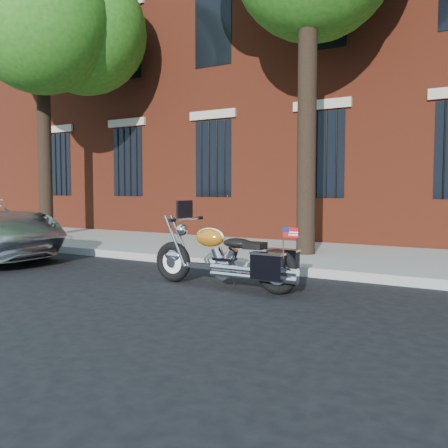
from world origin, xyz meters
The scene contains 6 objects.
ground centered at (0.00, 0.00, 0.00)m, with size 120.00×120.00×0.00m, color black.
curb centered at (0.00, 1.38, 0.07)m, with size 40.00×0.16×0.15m, color gray.
sidewalk centered at (0.00, 3.26, 0.07)m, with size 40.00×3.60×0.15m, color gray.
building centered at (0.00, 10.06, 6.00)m, with size 26.00×10.08×12.00m.
tree_left centered at (-7.08, 2.96, 6.18)m, with size 4.12×3.92×8.54m.
motorcycle centered at (0.61, -0.16, 0.42)m, with size 2.44×0.71×1.23m.
Camera 1 is at (4.15, -6.10, 1.40)m, focal length 40.00 mm.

